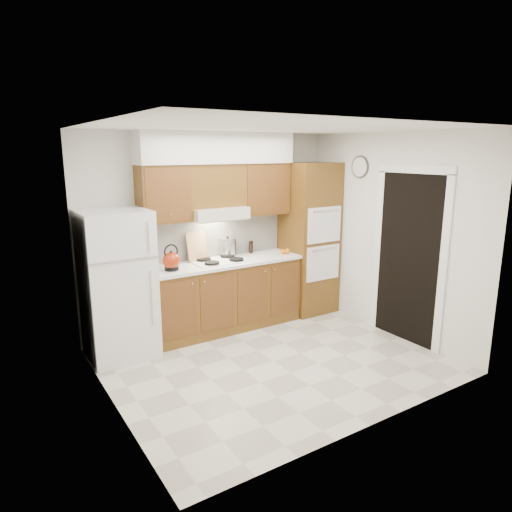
{
  "coord_description": "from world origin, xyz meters",
  "views": [
    {
      "loc": [
        -2.77,
        -3.97,
        2.37
      ],
      "look_at": [
        0.05,
        0.45,
        1.15
      ],
      "focal_mm": 32.0,
      "sensor_mm": 36.0,
      "label": 1
    }
  ],
  "objects_px": {
    "fridge": "(117,284)",
    "kettle": "(171,261)",
    "oven_cabinet": "(309,239)",
    "stock_pot": "(228,247)"
  },
  "relations": [
    {
      "from": "kettle",
      "to": "stock_pot",
      "type": "bearing_deg",
      "value": 40.51
    },
    {
      "from": "oven_cabinet",
      "to": "fridge",
      "type": "bearing_deg",
      "value": -179.3
    },
    {
      "from": "fridge",
      "to": "kettle",
      "type": "bearing_deg",
      "value": -1.95
    },
    {
      "from": "fridge",
      "to": "oven_cabinet",
      "type": "relative_size",
      "value": 0.78
    },
    {
      "from": "kettle",
      "to": "stock_pot",
      "type": "relative_size",
      "value": 0.98
    },
    {
      "from": "fridge",
      "to": "kettle",
      "type": "height_order",
      "value": "fridge"
    },
    {
      "from": "fridge",
      "to": "stock_pot",
      "type": "height_order",
      "value": "fridge"
    },
    {
      "from": "oven_cabinet",
      "to": "stock_pot",
      "type": "relative_size",
      "value": 9.98
    },
    {
      "from": "oven_cabinet",
      "to": "kettle",
      "type": "distance_m",
      "value": 2.18
    },
    {
      "from": "stock_pot",
      "to": "fridge",
      "type": "bearing_deg",
      "value": -171.01
    }
  ]
}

